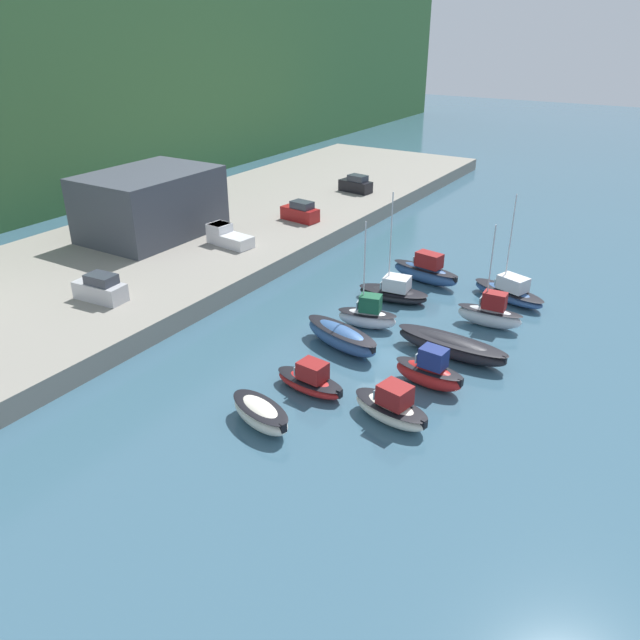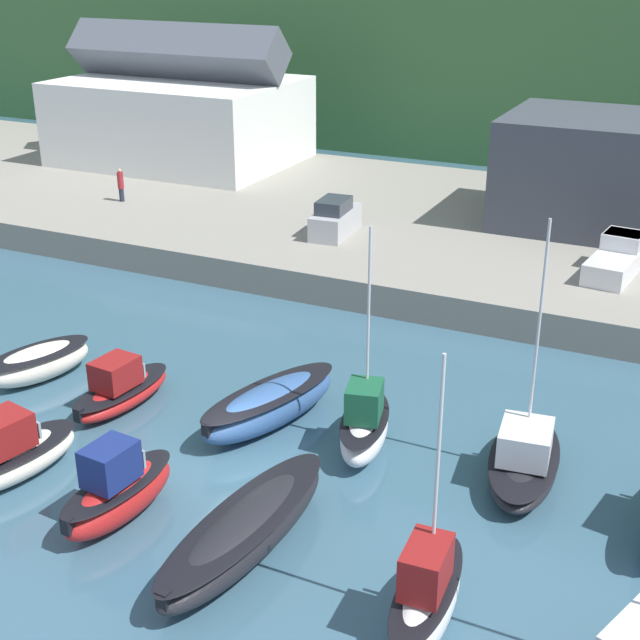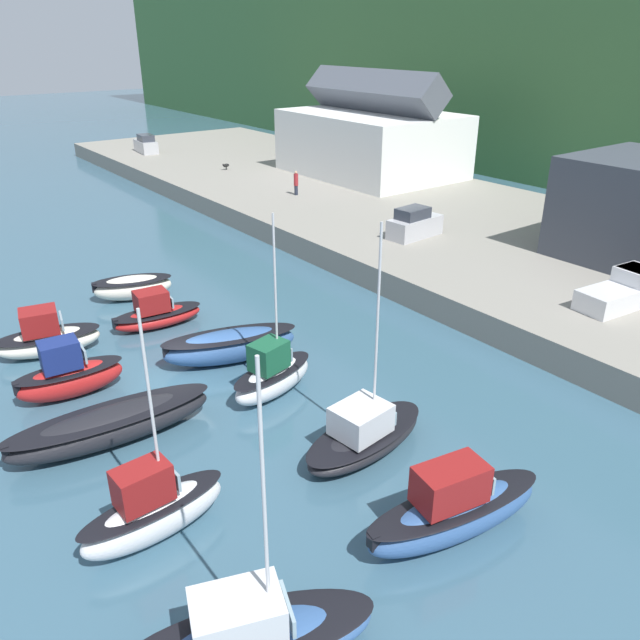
{
  "view_description": "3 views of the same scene",
  "coord_description": "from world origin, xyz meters",
  "px_view_note": "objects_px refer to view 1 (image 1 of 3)",
  "views": [
    {
      "loc": [
        -34.64,
        -16.75,
        21.5
      ],
      "look_at": [
        0.46,
        5.13,
        1.47
      ],
      "focal_mm": 35.0,
      "sensor_mm": 36.0,
      "label": 1
    },
    {
      "loc": [
        14.62,
        -23.24,
        17.18
      ],
      "look_at": [
        -0.47,
        8.24,
        2.32
      ],
      "focal_mm": 50.0,
      "sensor_mm": 36.0,
      "label": 2
    },
    {
      "loc": [
        24.69,
        -10.03,
        15.09
      ],
      "look_at": [
        2.88,
        6.38,
        2.43
      ],
      "focal_mm": 35.0,
      "sensor_mm": 36.0,
      "label": 3
    }
  ],
  "objects_px": {
    "moored_boat_6": "(391,408)",
    "moored_boat_5": "(426,271)",
    "moored_boat_9": "(490,314)",
    "moored_boat_1": "(310,381)",
    "moored_boat_7": "(429,372)",
    "parked_car_1": "(356,185)",
    "parked_car_3": "(100,289)",
    "moored_boat_0": "(260,414)",
    "pickup_truck_0": "(227,236)",
    "moored_boat_8": "(451,346)",
    "moored_boat_3": "(368,315)",
    "moored_boat_4": "(394,292)",
    "moored_boat_10": "(509,292)",
    "parked_car_0": "(300,212)",
    "moored_boat_2": "(341,337)"
  },
  "relations": [
    {
      "from": "moored_boat_9",
      "to": "moored_boat_1",
      "type": "bearing_deg",
      "value": 152.85
    },
    {
      "from": "moored_boat_2",
      "to": "parked_car_3",
      "type": "relative_size",
      "value": 1.63
    },
    {
      "from": "moored_boat_1",
      "to": "parked_car_0",
      "type": "height_order",
      "value": "parked_car_0"
    },
    {
      "from": "moored_boat_0",
      "to": "pickup_truck_0",
      "type": "bearing_deg",
      "value": 61.55
    },
    {
      "from": "moored_boat_6",
      "to": "parked_car_1",
      "type": "distance_m",
      "value": 47.75
    },
    {
      "from": "moored_boat_9",
      "to": "pickup_truck_0",
      "type": "bearing_deg",
      "value": 85.01
    },
    {
      "from": "moored_boat_8",
      "to": "parked_car_0",
      "type": "xyz_separation_m",
      "value": [
        17.21,
        24.1,
        1.8
      ]
    },
    {
      "from": "moored_boat_6",
      "to": "moored_boat_5",
      "type": "bearing_deg",
      "value": 29.63
    },
    {
      "from": "moored_boat_2",
      "to": "moored_boat_0",
      "type": "bearing_deg",
      "value": -159.2
    },
    {
      "from": "parked_car_0",
      "to": "moored_boat_4",
      "type": "bearing_deg",
      "value": -115.83
    },
    {
      "from": "moored_boat_10",
      "to": "parked_car_1",
      "type": "bearing_deg",
      "value": 72.15
    },
    {
      "from": "moored_boat_0",
      "to": "moored_boat_3",
      "type": "relative_size",
      "value": 0.61
    },
    {
      "from": "moored_boat_4",
      "to": "parked_car_3",
      "type": "bearing_deg",
      "value": 123.69
    },
    {
      "from": "moored_boat_9",
      "to": "parked_car_1",
      "type": "relative_size",
      "value": 1.83
    },
    {
      "from": "parked_car_1",
      "to": "parked_car_3",
      "type": "relative_size",
      "value": 1.02
    },
    {
      "from": "moored_boat_4",
      "to": "parked_car_1",
      "type": "xyz_separation_m",
      "value": [
        24.72,
        17.37,
        1.79
      ]
    },
    {
      "from": "moored_boat_0",
      "to": "moored_boat_10",
      "type": "xyz_separation_m",
      "value": [
        25.44,
        -6.97,
        0.05
      ]
    },
    {
      "from": "moored_boat_1",
      "to": "moored_boat_5",
      "type": "distance_m",
      "value": 20.96
    },
    {
      "from": "moored_boat_1",
      "to": "parked_car_0",
      "type": "bearing_deg",
      "value": 40.08
    },
    {
      "from": "moored_boat_7",
      "to": "moored_boat_1",
      "type": "bearing_deg",
      "value": 131.77
    },
    {
      "from": "moored_boat_10",
      "to": "pickup_truck_0",
      "type": "xyz_separation_m",
      "value": [
        -4.89,
        26.35,
        1.66
      ]
    },
    {
      "from": "moored_boat_5",
      "to": "pickup_truck_0",
      "type": "relative_size",
      "value": 1.4
    },
    {
      "from": "moored_boat_0",
      "to": "pickup_truck_0",
      "type": "xyz_separation_m",
      "value": [
        20.56,
        19.38,
        1.71
      ]
    },
    {
      "from": "moored_boat_6",
      "to": "moored_boat_7",
      "type": "height_order",
      "value": "moored_boat_7"
    },
    {
      "from": "moored_boat_1",
      "to": "parked_car_1",
      "type": "relative_size",
      "value": 1.17
    },
    {
      "from": "moored_boat_6",
      "to": "parked_car_0",
      "type": "height_order",
      "value": "parked_car_0"
    },
    {
      "from": "moored_boat_5",
      "to": "moored_boat_7",
      "type": "bearing_deg",
      "value": -145.91
    },
    {
      "from": "moored_boat_0",
      "to": "moored_boat_7",
      "type": "xyz_separation_m",
      "value": [
        9.23,
        -6.63,
        0.26
      ]
    },
    {
      "from": "moored_boat_2",
      "to": "parked_car_3",
      "type": "xyz_separation_m",
      "value": [
        -5.72,
        18.36,
        1.7
      ]
    },
    {
      "from": "moored_boat_7",
      "to": "parked_car_3",
      "type": "xyz_separation_m",
      "value": [
        -4.23,
        25.79,
        1.54
      ]
    },
    {
      "from": "moored_boat_1",
      "to": "moored_boat_5",
      "type": "bearing_deg",
      "value": 8.49
    },
    {
      "from": "moored_boat_6",
      "to": "moored_boat_8",
      "type": "bearing_deg",
      "value": 10.97
    },
    {
      "from": "moored_boat_10",
      "to": "pickup_truck_0",
      "type": "distance_m",
      "value": 26.85
    },
    {
      "from": "moored_boat_2",
      "to": "parked_car_0",
      "type": "bearing_deg",
      "value": 56.43
    },
    {
      "from": "parked_car_0",
      "to": "moored_boat_2",
      "type": "bearing_deg",
      "value": -133.15
    },
    {
      "from": "moored_boat_8",
      "to": "moored_boat_9",
      "type": "bearing_deg",
      "value": -3.44
    },
    {
      "from": "moored_boat_4",
      "to": "moored_boat_9",
      "type": "height_order",
      "value": "moored_boat_4"
    },
    {
      "from": "moored_boat_0",
      "to": "moored_boat_4",
      "type": "height_order",
      "value": "moored_boat_4"
    },
    {
      "from": "parked_car_1",
      "to": "pickup_truck_0",
      "type": "xyz_separation_m",
      "value": [
        -24.56,
        0.71,
        -0.1
      ]
    },
    {
      "from": "parked_car_1",
      "to": "moored_boat_10",
      "type": "bearing_deg",
      "value": -119.29
    },
    {
      "from": "moored_boat_8",
      "to": "moored_boat_5",
      "type": "bearing_deg",
      "value": 34.83
    },
    {
      "from": "parked_car_3",
      "to": "moored_boat_4",
      "type": "bearing_deg",
      "value": -53.92
    },
    {
      "from": "moored_boat_5",
      "to": "parked_car_3",
      "type": "relative_size",
      "value": 1.59
    },
    {
      "from": "moored_boat_1",
      "to": "moored_boat_4",
      "type": "bearing_deg",
      "value": 11.85
    },
    {
      "from": "moored_boat_6",
      "to": "parked_car_0",
      "type": "xyz_separation_m",
      "value": [
        26.56,
        24.01,
        1.67
      ]
    },
    {
      "from": "moored_boat_7",
      "to": "moored_boat_10",
      "type": "xyz_separation_m",
      "value": [
        16.21,
        -0.34,
        -0.21
      ]
    },
    {
      "from": "moored_boat_9",
      "to": "parked_car_0",
      "type": "height_order",
      "value": "moored_boat_9"
    },
    {
      "from": "moored_boat_1",
      "to": "moored_boat_3",
      "type": "bearing_deg",
      "value": 12.39
    },
    {
      "from": "moored_boat_5",
      "to": "moored_boat_7",
      "type": "xyz_separation_m",
      "value": [
        -16.34,
        -7.28,
        -0.01
      ]
    },
    {
      "from": "moored_boat_1",
      "to": "moored_boat_6",
      "type": "bearing_deg",
      "value": -86.68
    }
  ]
}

